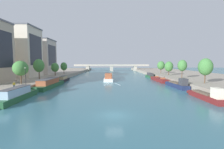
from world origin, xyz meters
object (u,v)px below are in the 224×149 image
moored_boat_right_lone (150,75)px  tree_right_past_mid (182,66)px  tree_right_second (205,67)px  bridge_far (111,67)px  tree_left_second (64,66)px  tree_right_distant (169,67)px  moored_boat_left_end (49,84)px  tree_left_midway (55,67)px  person_on_quay (14,85)px  moored_boat_right_end (177,85)px  tree_left_third (21,68)px  moored_boat_left_upstream (18,95)px  tree_right_far (161,65)px  tree_left_nearest (39,66)px  moored_boat_right_near (206,96)px  moored_boat_right_upstream (159,79)px  lamppost_left_bank (26,75)px  moored_boat_left_lone (64,79)px  barge_midriver (109,78)px

moored_boat_right_lone → tree_right_past_mid: (7.43, -18.74, 5.42)m
tree_right_second → bridge_far: (-26.34, 92.82, -2.56)m
tree_left_second → tree_right_distant: tree_right_distant is taller
moored_boat_left_end → tree_left_midway: bearing=106.2°
tree_right_past_mid → person_on_quay: bearing=-154.6°
moored_boat_right_end → tree_left_midway: size_ratio=2.09×
tree_right_second → tree_left_midway: bearing=153.7°
moored_boat_left_end → tree_right_past_mid: 47.65m
moored_boat_right_lone → tree_left_third: size_ratio=1.69×
person_on_quay → moored_boat_right_end: bearing=14.4°
moored_boat_left_upstream → person_on_quay: 5.63m
tree_left_second → tree_right_distant: 52.76m
moored_boat_right_end → tree_left_midway: (-45.30, 23.68, 4.36)m
tree_left_third → person_on_quay: size_ratio=3.94×
tree_right_far → tree_left_nearest: bearing=-152.1°
moored_boat_left_end → tree_left_third: 8.75m
tree_left_nearest → tree_right_distant: bearing=17.7°
tree_left_third → tree_left_nearest: (-0.48, 11.78, 0.48)m
tree_left_third → tree_left_second: tree_left_third is taller
tree_left_third → tree_left_nearest: tree_left_nearest is taller
tree_left_second → tree_right_far: (52.01, 2.25, 0.47)m
moored_boat_right_near → moored_boat_right_upstream: moored_boat_right_near is taller
tree_left_midway → tree_right_past_mid: bearing=-11.9°
tree_right_past_mid → lamppost_left_bank: bearing=-159.9°
moored_boat_right_lone → tree_left_midway: (-45.08, -7.64, 4.34)m
moored_boat_right_end → moored_boat_left_lone: bearing=158.8°
tree_left_nearest → moored_boat_right_end: bearing=-11.3°
tree_left_midway → moored_boat_right_lone: bearing=9.6°
barge_midriver → tree_left_midway: bearing=174.1°
tree_left_third → tree_right_past_mid: size_ratio=0.93×
moored_boat_left_end → person_on_quay: bearing=-106.5°
moored_boat_right_upstream → tree_left_nearest: 46.05m
moored_boat_left_end → tree_left_nearest: bearing=129.6°
moored_boat_left_upstream → moored_boat_right_lone: bearing=50.4°
tree_left_nearest → lamppost_left_bank: 15.16m
moored_boat_right_lone → lamppost_left_bank: size_ratio=2.33×
moored_boat_left_end → tree_right_distant: bearing=28.9°
tree_left_midway → person_on_quay: (3.33, -34.47, -2.73)m
tree_right_past_mid → tree_right_far: bearing=89.9°
moored_boat_left_lone → tree_left_second: 21.22m
moored_boat_left_end → tree_right_far: 58.80m
moored_boat_left_upstream → moored_boat_left_end: (-0.00, 15.65, 0.03)m
lamppost_left_bank → tree_left_midway: bearing=96.0°
moored_boat_left_end → moored_boat_right_lone: bearing=38.7°
moored_boat_left_end → moored_boat_left_lone: moored_boat_left_end is taller
tree_left_third → tree_right_past_mid: 54.55m
moored_boat_left_lone → lamppost_left_bank: bearing=-99.8°
moored_boat_right_lone → person_on_quay: bearing=-134.8°
person_on_quay → moored_boat_left_end: bearing=73.5°
moored_boat_right_end → tree_right_far: (7.23, 37.09, 5.00)m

